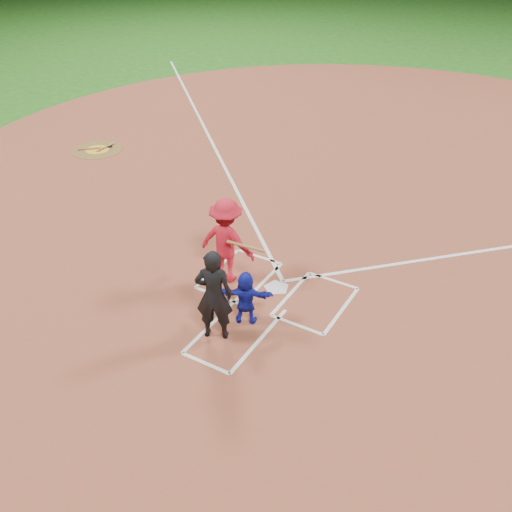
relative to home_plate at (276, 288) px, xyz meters
The scene contains 12 objects.
ground 0.02m from the home_plate, ahead, with size 120.00×120.00×0.00m, color #1D5715.
home_plate_dirt 6.00m from the home_plate, 90.00° to the left, with size 28.00×28.00×0.01m, color brown.
home_plate is the anchor object (origin of this frame).
on_deck_circle 9.94m from the home_plate, 157.02° to the left, with size 1.70×1.70×0.01m, color brown.
on_deck_logo 9.94m from the home_plate, 157.02° to the left, with size 0.80×0.80×0.00m, color gold.
on_deck_bat_a 9.90m from the home_plate, 155.35° to the left, with size 0.06×0.06×0.84m, color olive.
on_deck_bat_b 10.09m from the home_plate, 157.99° to the left, with size 0.06×0.06×0.84m, color brown.
bat_weight_donut 9.92m from the home_plate, 154.44° to the left, with size 0.19×0.19×0.05m, color black.
catcher 1.45m from the home_plate, 89.76° to the right, with size 1.11×0.35×1.20m, color #141DAA.
umpire 2.26m from the home_plate, 98.18° to the right, with size 0.73×0.48×2.00m, color black.
chalk_markings 5.29m from the home_plate, 90.00° to the left, with size 28.35×17.32×0.01m.
batter_at_plate 1.54m from the home_plate, 168.55° to the right, with size 1.67×0.86×2.01m.
Camera 1 is at (4.86, -9.15, 7.63)m, focal length 40.00 mm.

